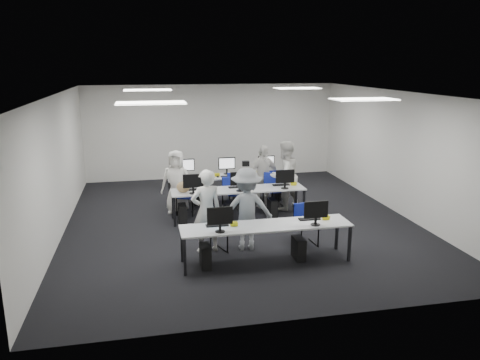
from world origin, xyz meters
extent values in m
plane|color=black|center=(0.00, 0.00, 0.00)|extent=(9.00, 9.00, 0.00)
plane|color=white|center=(0.00, 0.00, 3.00)|extent=(9.00, 9.00, 0.00)
cube|color=silver|center=(0.00, 4.50, 1.50)|extent=(8.00, 0.02, 3.00)
cube|color=silver|center=(0.00, -4.50, 1.50)|extent=(8.00, 0.02, 3.00)
cube|color=silver|center=(-4.00, 0.00, 1.50)|extent=(0.02, 9.00, 3.00)
cube|color=silver|center=(4.00, 0.00, 1.50)|extent=(0.02, 9.00, 3.00)
cube|color=white|center=(-2.00, -2.00, 2.98)|extent=(1.20, 0.60, 0.02)
cube|color=white|center=(2.00, -2.00, 2.98)|extent=(1.20, 0.60, 0.02)
cube|color=white|center=(-2.00, 2.00, 2.98)|extent=(1.20, 0.60, 0.02)
cube|color=white|center=(2.00, 2.00, 2.98)|extent=(1.20, 0.60, 0.02)
cube|color=#B2B4B7|center=(0.00, -2.40, 0.71)|extent=(3.20, 0.70, 0.03)
cube|color=black|center=(-1.55, -2.70, 0.35)|extent=(0.05, 0.05, 0.70)
cube|color=black|center=(-1.55, -2.10, 0.35)|extent=(0.05, 0.05, 0.70)
cube|color=black|center=(1.55, -2.70, 0.35)|extent=(0.05, 0.05, 0.70)
cube|color=black|center=(1.55, -2.10, 0.35)|extent=(0.05, 0.05, 0.70)
cube|color=#B2B4B7|center=(0.00, 0.20, 0.71)|extent=(3.20, 0.70, 0.03)
cube|color=black|center=(-1.55, -0.10, 0.35)|extent=(0.05, 0.05, 0.70)
cube|color=black|center=(-1.55, 0.50, 0.35)|extent=(0.05, 0.05, 0.70)
cube|color=black|center=(1.55, -0.10, 0.35)|extent=(0.05, 0.05, 0.70)
cube|color=black|center=(1.55, 0.50, 0.35)|extent=(0.05, 0.05, 0.70)
cube|color=#B2B4B7|center=(0.00, 1.60, 0.71)|extent=(3.20, 0.70, 0.03)
cube|color=black|center=(-1.55, 1.30, 0.35)|extent=(0.05, 0.05, 0.70)
cube|color=black|center=(-1.55, 1.90, 0.35)|extent=(0.05, 0.05, 0.70)
cube|color=black|center=(1.55, 1.30, 0.35)|extent=(0.05, 0.05, 0.70)
cube|color=black|center=(1.55, 1.90, 0.35)|extent=(0.05, 0.05, 0.70)
cube|color=#0B5D9B|center=(-0.90, -2.58, 1.03)|extent=(0.46, 0.04, 0.32)
cube|color=black|center=(-0.90, -2.26, 0.74)|extent=(0.42, 0.14, 0.02)
ellipsoid|color=black|center=(-0.60, -2.26, 0.75)|extent=(0.07, 0.10, 0.04)
cube|color=black|center=(-1.15, -2.40, 0.21)|extent=(0.18, 0.40, 0.42)
cube|color=white|center=(0.90, -2.58, 1.03)|extent=(0.46, 0.04, 0.32)
cube|color=black|center=(0.90, -2.26, 0.74)|extent=(0.42, 0.14, 0.02)
ellipsoid|color=black|center=(1.20, -2.26, 0.75)|extent=(0.07, 0.10, 0.04)
cube|color=black|center=(0.65, -2.40, 0.21)|extent=(0.18, 0.40, 0.42)
cube|color=white|center=(-1.10, 0.02, 1.03)|extent=(0.46, 0.04, 0.32)
cube|color=black|center=(-1.10, 0.34, 0.74)|extent=(0.42, 0.14, 0.02)
ellipsoid|color=black|center=(-0.80, 0.34, 0.75)|extent=(0.07, 0.10, 0.04)
cube|color=black|center=(-1.35, 0.20, 0.21)|extent=(0.18, 0.40, 0.42)
cube|color=white|center=(0.00, 0.02, 1.03)|extent=(0.46, 0.04, 0.32)
cube|color=black|center=(0.00, 0.34, 0.74)|extent=(0.42, 0.14, 0.02)
ellipsoid|color=black|center=(0.30, 0.34, 0.75)|extent=(0.07, 0.10, 0.04)
cube|color=black|center=(-0.25, 0.20, 0.21)|extent=(0.18, 0.40, 0.42)
cube|color=white|center=(1.10, 0.02, 1.03)|extent=(0.46, 0.04, 0.32)
cube|color=black|center=(1.10, 0.34, 0.74)|extent=(0.42, 0.14, 0.02)
ellipsoid|color=black|center=(1.40, 0.34, 0.75)|extent=(0.07, 0.10, 0.04)
cube|color=black|center=(0.85, 0.20, 0.21)|extent=(0.18, 0.40, 0.42)
cube|color=white|center=(-1.10, 1.78, 1.03)|extent=(0.46, 0.04, 0.32)
cube|color=black|center=(-1.10, 1.46, 0.74)|extent=(0.42, 0.14, 0.02)
ellipsoid|color=black|center=(-1.40, 1.46, 0.75)|extent=(0.07, 0.10, 0.04)
cube|color=black|center=(-0.85, 1.60, 0.21)|extent=(0.18, 0.40, 0.42)
cube|color=white|center=(0.00, 1.78, 1.03)|extent=(0.46, 0.04, 0.32)
cube|color=black|center=(0.00, 1.46, 0.74)|extent=(0.42, 0.14, 0.02)
ellipsoid|color=black|center=(-0.30, 1.46, 0.75)|extent=(0.07, 0.10, 0.04)
cube|color=black|center=(0.25, 1.60, 0.21)|extent=(0.18, 0.40, 0.42)
cube|color=white|center=(1.10, 1.78, 1.03)|extent=(0.46, 0.04, 0.32)
cube|color=black|center=(1.10, 1.46, 0.74)|extent=(0.42, 0.14, 0.02)
ellipsoid|color=black|center=(0.80, 1.46, 0.75)|extent=(0.07, 0.10, 0.04)
cube|color=black|center=(1.35, 1.60, 0.21)|extent=(0.18, 0.40, 0.42)
cube|color=navy|center=(-0.88, -1.73, 0.43)|extent=(0.51, 0.50, 0.06)
cube|color=navy|center=(-0.94, -1.56, 0.67)|extent=(0.38, 0.17, 0.33)
cube|color=navy|center=(1.02, -1.74, 0.43)|extent=(0.45, 0.43, 0.06)
cube|color=navy|center=(1.01, -1.55, 0.68)|extent=(0.40, 0.08, 0.34)
cube|color=navy|center=(-1.19, 0.81, 0.46)|extent=(0.55, 0.53, 0.06)
cube|color=navy|center=(-1.13, 1.00, 0.72)|extent=(0.41, 0.18, 0.36)
cube|color=navy|center=(0.07, 0.73, 0.49)|extent=(0.51, 0.49, 0.06)
cube|color=navy|center=(0.09, 0.94, 0.76)|extent=(0.45, 0.09, 0.38)
cube|color=navy|center=(1.14, 0.83, 0.48)|extent=(0.50, 0.48, 0.06)
cube|color=navy|center=(1.12, 1.04, 0.75)|extent=(0.44, 0.10, 0.38)
cube|color=navy|center=(-1.18, 1.14, 0.44)|extent=(0.53, 0.51, 0.06)
cube|color=navy|center=(-1.24, 0.96, 0.69)|extent=(0.40, 0.17, 0.34)
cube|color=navy|center=(-0.05, 1.05, 0.44)|extent=(0.48, 0.47, 0.06)
cube|color=navy|center=(-0.08, 0.86, 0.69)|extent=(0.41, 0.11, 0.35)
cube|color=navy|center=(1.05, 1.00, 0.49)|extent=(0.55, 0.53, 0.06)
cube|color=navy|center=(1.01, 0.79, 0.76)|extent=(0.45, 0.14, 0.38)
ellipsoid|color=olive|center=(-1.31, 0.17, 0.86)|extent=(0.33, 0.22, 0.26)
imported|color=silver|center=(-1.02, -1.67, 0.84)|extent=(0.68, 0.51, 1.68)
imported|color=silver|center=(1.29, 0.67, 0.88)|extent=(1.06, 0.96, 1.77)
imported|color=silver|center=(-1.42, 0.97, 0.79)|extent=(0.90, 0.74, 1.58)
imported|color=silver|center=(0.80, 0.99, 0.81)|extent=(1.02, 0.61, 1.62)
imported|color=gray|center=(-0.22, -1.70, 0.83)|extent=(1.13, 0.72, 1.67)
cube|color=black|center=(-0.20, -1.52, 1.72)|extent=(0.16, 0.19, 0.10)
camera|label=1|loc=(-2.14, -10.36, 3.67)|focal=35.00mm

